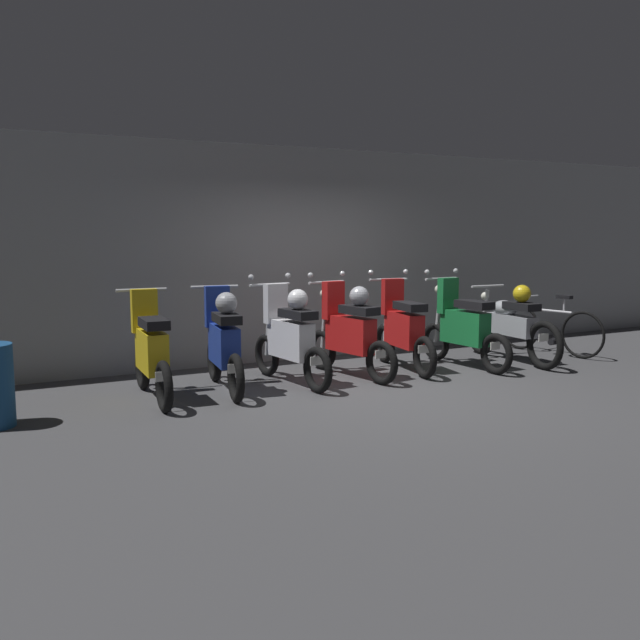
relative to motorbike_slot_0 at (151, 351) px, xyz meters
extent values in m
plane|color=#424244|center=(2.49, -0.80, -0.52)|extent=(80.00, 80.00, 0.00)
cube|color=gray|center=(2.49, 1.60, 0.95)|extent=(16.00, 0.30, 2.96)
torus|color=black|center=(0.03, 0.53, -0.26)|extent=(0.12, 0.53, 0.53)
torus|color=black|center=(-0.03, -0.61, -0.26)|extent=(0.12, 0.53, 0.53)
cube|color=gold|center=(0.00, -0.04, 0.01)|extent=(0.26, 0.75, 0.44)
cube|color=gold|center=(0.02, 0.31, 0.41)|extent=(0.29, 0.13, 0.48)
cube|color=black|center=(-0.01, -0.20, 0.33)|extent=(0.27, 0.53, 0.10)
cylinder|color=#B7BABF|center=(0.02, 0.44, 0.63)|extent=(0.56, 0.07, 0.04)
cylinder|color=#B7BABF|center=(0.03, 0.49, 0.16)|extent=(0.06, 0.15, 0.85)
sphere|color=silver|center=(0.03, 0.49, 0.48)|extent=(0.12, 0.12, 0.12)
cube|color=white|center=(-0.03, -0.59, -0.16)|extent=(0.16, 0.02, 0.10)
torus|color=black|center=(0.91, 0.57, -0.26)|extent=(0.16, 0.54, 0.53)
torus|color=black|center=(0.75, -0.57, -0.26)|extent=(0.16, 0.54, 0.53)
cube|color=#1E389E|center=(0.83, 0.00, 0.01)|extent=(0.32, 0.76, 0.44)
cube|color=#1E389E|center=(0.88, 0.34, 0.41)|extent=(0.29, 0.16, 0.48)
cube|color=black|center=(0.81, -0.16, 0.33)|extent=(0.31, 0.55, 0.10)
cylinder|color=#B7BABF|center=(0.90, 0.48, 0.63)|extent=(0.56, 0.11, 0.04)
cylinder|color=#B7BABF|center=(0.90, 0.53, 0.16)|extent=(0.08, 0.15, 0.85)
sphere|color=silver|center=(0.90, 0.53, 0.48)|extent=(0.12, 0.12, 0.12)
cube|color=white|center=(0.75, -0.54, -0.16)|extent=(0.16, 0.03, 0.10)
sphere|color=#9EA0A8|center=(0.81, -0.16, 0.50)|extent=(0.24, 0.24, 0.24)
torus|color=black|center=(1.60, 0.57, -0.26)|extent=(0.15, 0.54, 0.53)
torus|color=black|center=(1.72, -0.57, -0.26)|extent=(0.15, 0.54, 0.53)
cube|color=silver|center=(1.66, 0.00, 0.01)|extent=(0.30, 0.76, 0.44)
cube|color=silver|center=(1.62, 0.34, 0.41)|extent=(0.29, 0.15, 0.48)
cube|color=black|center=(1.68, -0.16, 0.33)|extent=(0.29, 0.54, 0.10)
cylinder|color=#B7BABF|center=(1.61, 0.48, 0.63)|extent=(0.56, 0.10, 0.04)
sphere|color=#B7BABF|center=(1.35, 0.45, 0.73)|extent=(0.07, 0.07, 0.07)
sphere|color=#B7BABF|center=(1.87, 0.51, 0.73)|extent=(0.07, 0.07, 0.07)
cylinder|color=#B7BABF|center=(1.60, 0.53, 0.16)|extent=(0.07, 0.15, 0.85)
sphere|color=silver|center=(1.60, 0.53, 0.48)|extent=(0.12, 0.12, 0.12)
cube|color=white|center=(1.72, -0.55, -0.16)|extent=(0.16, 0.03, 0.10)
sphere|color=silver|center=(1.68, -0.16, 0.50)|extent=(0.24, 0.24, 0.24)
torus|color=black|center=(2.39, 0.59, -0.26)|extent=(0.18, 0.54, 0.53)
torus|color=black|center=(2.59, -0.55, -0.26)|extent=(0.18, 0.54, 0.53)
cube|color=red|center=(2.49, 0.02, 0.01)|extent=(0.34, 0.76, 0.44)
cube|color=red|center=(2.43, 0.36, 0.41)|extent=(0.30, 0.17, 0.48)
cube|color=black|center=(2.52, -0.14, 0.33)|extent=(0.32, 0.55, 0.10)
cylinder|color=#B7BABF|center=(2.41, 0.50, 0.63)|extent=(0.56, 0.13, 0.04)
sphere|color=#B7BABF|center=(2.15, 0.45, 0.73)|extent=(0.07, 0.07, 0.07)
sphere|color=#B7BABF|center=(2.67, 0.54, 0.73)|extent=(0.07, 0.07, 0.07)
cylinder|color=#B7BABF|center=(2.40, 0.54, 0.16)|extent=(0.08, 0.15, 0.85)
sphere|color=silver|center=(2.40, 0.54, 0.48)|extent=(0.12, 0.12, 0.12)
cube|color=white|center=(2.58, -0.52, -0.16)|extent=(0.16, 0.04, 0.10)
sphere|color=#9EA0A8|center=(2.52, -0.14, 0.50)|extent=(0.24, 0.24, 0.24)
torus|color=black|center=(3.40, 0.64, -0.26)|extent=(0.16, 0.54, 0.53)
torus|color=black|center=(3.25, -0.50, -0.26)|extent=(0.16, 0.54, 0.53)
cube|color=red|center=(3.32, 0.07, 0.01)|extent=(0.32, 0.76, 0.44)
cube|color=red|center=(3.37, 0.41, 0.41)|extent=(0.29, 0.16, 0.48)
cube|color=black|center=(3.30, -0.09, 0.33)|extent=(0.31, 0.55, 0.10)
cylinder|color=#B7BABF|center=(3.39, 0.55, 0.63)|extent=(0.56, 0.11, 0.04)
sphere|color=#B7BABF|center=(3.13, 0.58, 0.73)|extent=(0.07, 0.07, 0.07)
sphere|color=#B7BABF|center=(3.64, 0.52, 0.73)|extent=(0.07, 0.07, 0.07)
cylinder|color=#B7BABF|center=(3.39, 0.60, 0.16)|extent=(0.07, 0.15, 0.85)
sphere|color=silver|center=(3.39, 0.60, 0.48)|extent=(0.12, 0.12, 0.12)
cube|color=white|center=(3.25, -0.48, -0.16)|extent=(0.16, 0.03, 0.10)
torus|color=black|center=(4.11, 0.43, -0.26)|extent=(0.13, 0.54, 0.53)
torus|color=black|center=(4.20, -0.72, -0.26)|extent=(0.13, 0.54, 0.53)
cube|color=#197238|center=(4.15, -0.14, 0.01)|extent=(0.28, 0.75, 0.44)
cube|color=#197238|center=(4.13, 0.20, 0.41)|extent=(0.29, 0.14, 0.48)
cube|color=black|center=(4.17, -0.30, 0.33)|extent=(0.28, 0.54, 0.10)
cylinder|color=#B7BABF|center=(4.12, 0.34, 0.63)|extent=(0.56, 0.08, 0.04)
sphere|color=#B7BABF|center=(3.86, 0.32, 0.73)|extent=(0.07, 0.07, 0.07)
sphere|color=#B7BABF|center=(4.38, 0.36, 0.73)|extent=(0.07, 0.07, 0.07)
cylinder|color=#B7BABF|center=(4.11, 0.39, 0.16)|extent=(0.07, 0.15, 0.85)
sphere|color=silver|center=(4.11, 0.39, 0.48)|extent=(0.12, 0.12, 0.12)
cube|color=white|center=(4.19, -0.69, -0.16)|extent=(0.16, 0.02, 0.10)
torus|color=black|center=(5.01, 0.52, -0.20)|extent=(0.12, 0.65, 0.65)
torus|color=black|center=(4.96, -0.78, -0.20)|extent=(0.12, 0.65, 0.65)
cube|color=#9EA0A8|center=(4.98, -0.13, -0.01)|extent=(0.26, 0.84, 0.28)
ellipsoid|color=#9EA0A8|center=(4.99, 0.03, 0.21)|extent=(0.28, 0.45, 0.22)
cube|color=black|center=(4.98, -0.31, 0.27)|extent=(0.26, 0.53, 0.10)
cylinder|color=#B7BABF|center=(5.01, 0.42, 0.49)|extent=(0.56, 0.06, 0.04)
cylinder|color=#B7BABF|center=(5.01, 0.47, 0.12)|extent=(0.06, 0.16, 0.65)
sphere|color=silver|center=(5.01, 0.47, 0.34)|extent=(0.12, 0.12, 0.12)
cube|color=white|center=(4.96, -0.75, -0.10)|extent=(0.16, 0.02, 0.10)
sphere|color=gold|center=(4.98, -0.31, 0.44)|extent=(0.24, 0.24, 0.24)
torus|color=black|center=(5.83, 0.60, -0.18)|extent=(0.18, 0.67, 0.68)
torus|color=black|center=(6.04, -0.43, -0.18)|extent=(0.18, 0.67, 0.68)
cylinder|color=silver|center=(5.93, 0.08, 0.12)|extent=(0.17, 0.68, 0.04)
cylinder|color=silver|center=(5.98, -0.12, 0.22)|extent=(0.03, 0.03, 0.22)
cube|color=black|center=(5.98, -0.12, 0.34)|extent=(0.14, 0.24, 0.05)
cylinder|color=#B7BABF|center=(5.85, 0.47, 0.30)|extent=(0.50, 0.13, 0.03)
cylinder|color=black|center=(5.95, 0.03, -0.34)|extent=(0.14, 0.12, 0.10)
camera|label=1|loc=(-1.86, -7.46, 1.30)|focal=39.61mm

